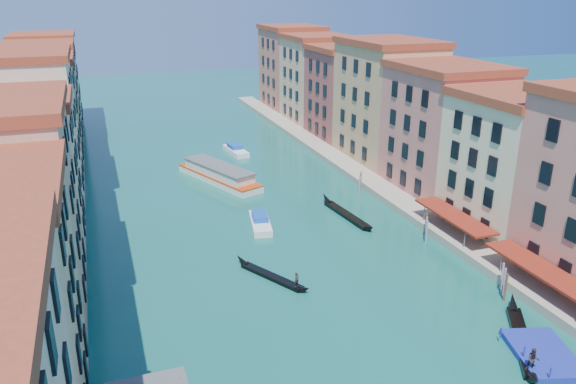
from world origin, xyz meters
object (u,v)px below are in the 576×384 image
object	(u,v)px
gondola_fore	(272,275)
gondola_right	(523,340)
vaporetto_far	(219,174)
blue_dock	(543,354)

from	to	relation	value
gondola_fore	gondola_right	size ratio (longest dim) A/B	0.83
vaporetto_far	gondola_right	bearing A→B (deg)	-95.89
gondola_right	blue_dock	size ratio (longest dim) A/B	1.53
gondola_fore	blue_dock	xyz separation A→B (m)	(17.09, -20.19, -0.08)
blue_dock	gondola_fore	bearing A→B (deg)	146.55
vaporetto_far	gondola_fore	world-z (taller)	vaporetto_far
vaporetto_far	gondola_fore	distance (m)	33.21
gondola_fore	gondola_right	xyz separation A→B (m)	(16.64, -18.30, 0.15)
vaporetto_far	gondola_right	distance (m)	53.56
vaporetto_far	gondola_fore	xyz separation A→B (m)	(-1.79, -33.15, -0.82)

